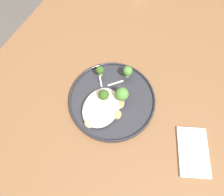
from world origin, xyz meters
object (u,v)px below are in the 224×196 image
seared_scallop_half_hidden (117,115)px  seared_scallop_tilted_round (89,123)px  seared_scallop_right_edge (111,110)px  broccoli_floret_front_edge (128,71)px  seared_scallop_front_small (91,112)px  seared_scallop_left_edge (101,107)px  broccoli_floret_center_pile (122,94)px  seared_scallop_large_seared (119,103)px  broccoli_floret_left_leaning (104,95)px  folded_napkin (194,150)px  broccoli_floret_right_tilted (100,71)px  dinner_plate (112,99)px

seared_scallop_half_hidden → seared_scallop_tilted_round: seared_scallop_half_hidden is taller
seared_scallop_right_edge → broccoli_floret_front_edge: broccoli_floret_front_edge is taller
seared_scallop_front_small → seared_scallop_left_edge: size_ratio=0.83×
seared_scallop_tilted_round → broccoli_floret_center_pile: size_ratio=0.44×
seared_scallop_large_seared → broccoli_floret_left_leaning: broccoli_floret_left_leaning is taller
seared_scallop_front_small → folded_napkin: 0.34m
broccoli_floret_center_pile → seared_scallop_half_hidden: bearing=-168.7°
seared_scallop_right_edge → seared_scallop_left_edge: (-0.01, 0.03, 0.00)m
broccoli_floret_right_tilted → dinner_plate: bearing=-130.2°
seared_scallop_left_edge → broccoli_floret_right_tilted: broccoli_floret_right_tilted is taller
seared_scallop_front_small → broccoli_floret_front_edge: broccoli_floret_front_edge is taller
dinner_plate → broccoli_floret_left_leaning: broccoli_floret_left_leaning is taller
seared_scallop_right_edge → folded_napkin: size_ratio=0.18×
seared_scallop_half_hidden → seared_scallop_front_small: seared_scallop_half_hidden is taller
seared_scallop_large_seared → seared_scallop_tilted_round: size_ratio=1.21×
dinner_plate → seared_scallop_left_edge: size_ratio=10.18×
seared_scallop_front_small → broccoli_floret_front_edge: bearing=-14.4°
seared_scallop_large_seared → broccoli_floret_center_pile: bearing=3.0°
folded_napkin → dinner_plate: bearing=82.0°
seared_scallop_large_seared → seared_scallop_tilted_round: bearing=151.6°
seared_scallop_large_seared → broccoli_floret_front_edge: 0.12m
seared_scallop_tilted_round → broccoli_floret_right_tilted: (0.18, 0.05, 0.02)m
broccoli_floret_left_leaning → broccoli_floret_center_pile: bearing=-62.5°
broccoli_floret_front_edge → seared_scallop_front_small: bearing=165.6°
broccoli_floret_front_edge → broccoli_floret_center_pile: size_ratio=0.78×
seared_scallop_front_small → broccoli_floret_front_edge: (0.18, -0.05, 0.02)m
seared_scallop_front_small → seared_scallop_left_edge: seared_scallop_left_edge is taller
seared_scallop_large_seared → seared_scallop_left_edge: bearing=129.5°
seared_scallop_large_seared → seared_scallop_left_edge: 0.06m
seared_scallop_tilted_round → broccoli_floret_left_leaning: broccoli_floret_left_leaning is taller
seared_scallop_half_hidden → seared_scallop_large_seared: seared_scallop_half_hidden is taller
seared_scallop_half_hidden → broccoli_floret_right_tilted: (0.11, 0.12, 0.02)m
seared_scallop_tilted_round → broccoli_floret_center_pile: 0.14m
dinner_plate → broccoli_floret_center_pile: size_ratio=4.51×
seared_scallop_tilted_round → seared_scallop_front_small: bearing=18.9°
broccoli_floret_left_leaning → folded_napkin: 0.32m
seared_scallop_right_edge → seared_scallop_left_edge: 0.03m
seared_scallop_right_edge → seared_scallop_half_hidden: bearing=-106.0°
folded_napkin → broccoli_floret_center_pile: bearing=78.5°
broccoli_floret_front_edge → folded_napkin: broccoli_floret_front_edge is taller
broccoli_floret_center_pile → folded_napkin: (-0.05, -0.27, -0.05)m
seared_scallop_right_edge → broccoli_floret_right_tilted: 0.14m
seared_scallop_right_edge → broccoli_floret_left_leaning: 0.05m
seared_scallop_large_seared → broccoli_floret_front_edge: broccoli_floret_front_edge is taller
broccoli_floret_front_edge → seared_scallop_left_edge: bearing=170.7°
dinner_plate → seared_scallop_right_edge: seared_scallop_right_edge is taller
seared_scallop_front_small → seared_scallop_large_seared: bearing=-46.0°
seared_scallop_half_hidden → seared_scallop_large_seared: bearing=15.4°
seared_scallop_right_edge → broccoli_floret_front_edge: bearing=2.9°
broccoli_floret_right_tilted → folded_napkin: bearing=-106.0°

